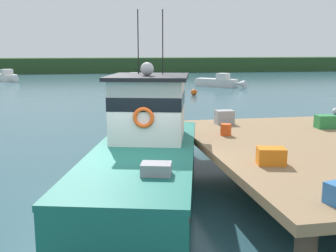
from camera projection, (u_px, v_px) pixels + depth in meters
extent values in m
plane|color=#2D5660|center=(138.00, 201.00, 10.13)|extent=(200.00, 200.00, 0.00)
cylinder|color=#4C3D2D|center=(188.00, 142.00, 14.39)|extent=(0.36, 0.36, 1.00)
cylinder|color=#4C3D2D|center=(323.00, 136.00, 15.31)|extent=(0.36, 0.36, 1.00)
cube|color=#937551|center=(319.00, 149.00, 10.78)|extent=(6.00, 9.00, 0.20)
cube|color=#196B5B|center=(144.00, 174.00, 10.51)|extent=(4.43, 8.37, 1.10)
cone|color=#196B5B|center=(161.00, 135.00, 15.32)|extent=(1.52, 2.02, 1.10)
cube|color=#A31919|center=(144.00, 157.00, 10.43)|extent=(4.41, 8.22, 0.12)
cube|color=#196B5B|center=(143.00, 151.00, 10.40)|extent=(4.47, 8.38, 0.12)
cube|color=silver|center=(149.00, 111.00, 11.43)|extent=(2.39, 2.61, 1.80)
cube|color=black|center=(149.00, 100.00, 11.37)|extent=(2.42, 2.63, 0.36)
cube|color=#232328|center=(149.00, 77.00, 11.25)|extent=(2.70, 2.96, 0.10)
sphere|color=white|center=(147.00, 69.00, 10.92)|extent=(0.36, 0.36, 0.36)
cylinder|color=black|center=(138.00, 42.00, 11.60)|extent=(0.03, 0.03, 1.80)
cylinder|color=black|center=(163.00, 42.00, 11.55)|extent=(0.03, 0.03, 1.80)
cube|color=#939399|center=(156.00, 172.00, 8.18)|extent=(0.69, 0.58, 0.36)
torus|color=orange|center=(103.00, 186.00, 7.69)|extent=(0.68, 0.68, 0.12)
torus|color=#EA5119|center=(143.00, 118.00, 10.31)|extent=(0.55, 0.23, 0.54)
cube|color=orange|center=(271.00, 156.00, 8.99)|extent=(0.68, 0.57, 0.37)
cube|color=#9E9EA3|center=(224.00, 117.00, 13.94)|extent=(0.60, 0.45, 0.46)
cube|color=#2D8442|center=(326.00, 122.00, 13.17)|extent=(0.64, 0.49, 0.42)
cylinder|color=#E04C19|center=(226.00, 130.00, 12.07)|extent=(0.32, 0.32, 0.34)
cube|color=white|center=(5.00, 77.00, 50.10)|extent=(3.56, 4.56, 0.81)
cone|color=white|center=(14.00, 78.00, 48.06)|extent=(1.28, 1.38, 0.81)
cube|color=silver|center=(7.00, 72.00, 49.40)|extent=(1.56, 1.55, 0.61)
cube|color=red|center=(134.00, 79.00, 49.22)|extent=(1.11, 3.38, 0.61)
cone|color=red|center=(135.00, 80.00, 47.18)|extent=(0.62, 0.85, 0.61)
cube|color=silver|center=(134.00, 74.00, 48.55)|extent=(0.87, 0.85, 0.46)
cube|color=silver|center=(216.00, 83.00, 42.17)|extent=(3.98, 4.06, 0.78)
cone|color=silver|center=(240.00, 84.00, 40.63)|extent=(1.31, 1.32, 0.78)
cube|color=silver|center=(223.00, 76.00, 41.61)|extent=(1.54, 1.54, 0.59)
sphere|color=silver|center=(335.00, 111.00, 23.87)|extent=(0.36, 0.36, 0.36)
sphere|color=#EA5B19|center=(194.00, 92.00, 33.79)|extent=(0.52, 0.52, 0.52)
cube|color=#284723|center=(98.00, 65.00, 69.87)|extent=(120.00, 8.00, 2.40)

